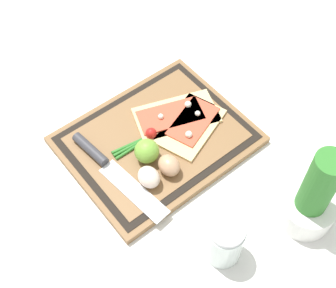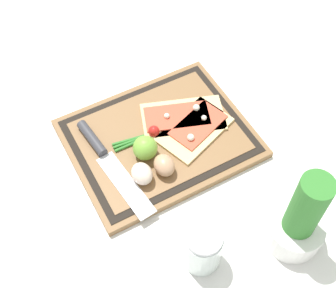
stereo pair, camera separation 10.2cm
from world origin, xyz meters
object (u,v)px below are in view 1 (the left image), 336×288
object	(u,v)px
knife	(103,162)
egg_pink	(149,177)
egg_brown	(169,165)
pizza_slice_near	(175,115)
sauce_jar	(224,242)
cherry_tomato_red	(151,133)
pizza_slice_far	(191,125)
herb_pot	(312,200)
lime	(147,151)

from	to	relation	value
knife	egg_pink	size ratio (longest dim) A/B	5.35
knife	egg_brown	bearing A→B (deg)	133.85
pizza_slice_near	knife	distance (m)	0.20
sauce_jar	cherry_tomato_red	bearing A→B (deg)	-100.15
egg_brown	sauce_jar	world-z (taller)	sauce_jar
sauce_jar	pizza_slice_far	bearing A→B (deg)	-118.37
pizza_slice_far	egg_pink	distance (m)	0.18
pizza_slice_far	egg_brown	distance (m)	0.13
egg_brown	cherry_tomato_red	bearing A→B (deg)	-104.88
pizza_slice_far	egg_brown	world-z (taller)	egg_brown
egg_brown	pizza_slice_far	bearing A→B (deg)	-151.60
pizza_slice_near	sauce_jar	distance (m)	0.34
knife	cherry_tomato_red	xyz separation A→B (m)	(-0.12, 0.01, 0.00)
herb_pot	knife	bearing A→B (deg)	-54.53
egg_pink	herb_pot	distance (m)	0.33
pizza_slice_near	herb_pot	size ratio (longest dim) A/B	0.99
knife	sauce_jar	world-z (taller)	sauce_jar
knife	herb_pot	world-z (taller)	herb_pot
pizza_slice_far	lime	size ratio (longest dim) A/B	3.55
pizza_slice_far	knife	size ratio (longest dim) A/B	0.69
pizza_slice_far	knife	world-z (taller)	pizza_slice_far
knife	pizza_slice_far	bearing A→B (deg)	168.92
pizza_slice_near	knife	bearing A→B (deg)	1.01
herb_pot	sauce_jar	world-z (taller)	herb_pot
cherry_tomato_red	knife	bearing A→B (deg)	-3.49
cherry_tomato_red	herb_pot	size ratio (longest dim) A/B	0.12
sauce_jar	pizza_slice_near	bearing A→B (deg)	-113.22
egg_brown	egg_pink	xyz separation A→B (m)	(0.05, -0.00, 0.00)
knife	lime	size ratio (longest dim) A/B	5.17
lime	herb_pot	world-z (taller)	herb_pot
egg_brown	lime	bearing A→B (deg)	-73.28
egg_brown	cherry_tomato_red	distance (m)	0.10
knife	herb_pot	size ratio (longest dim) A/B	1.30
pizza_slice_far	egg_pink	bearing A→B (deg)	19.34
pizza_slice_near	pizza_slice_far	size ratio (longest dim) A/B	1.11
pizza_slice_near	herb_pot	world-z (taller)	herb_pot
herb_pot	lime	bearing A→B (deg)	-61.01
cherry_tomato_red	sauce_jar	distance (m)	0.30
egg_pink	lime	bearing A→B (deg)	-123.49
egg_brown	cherry_tomato_red	xyz separation A→B (m)	(-0.03, -0.10, -0.01)
egg_pink	herb_pot	bearing A→B (deg)	128.63
pizza_slice_far	egg_pink	size ratio (longest dim) A/B	3.67
pizza_slice_near	knife	world-z (taller)	pizza_slice_near
pizza_slice_far	egg_pink	xyz separation A→B (m)	(0.16, 0.06, 0.02)
pizza_slice_far	sauce_jar	world-z (taller)	sauce_jar
egg_pink	lime	distance (m)	0.06
egg_brown	sauce_jar	size ratio (longest dim) A/B	0.49
pizza_slice_near	pizza_slice_far	distance (m)	0.05
pizza_slice_far	lime	distance (m)	0.13
egg_brown	knife	bearing A→B (deg)	-46.15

